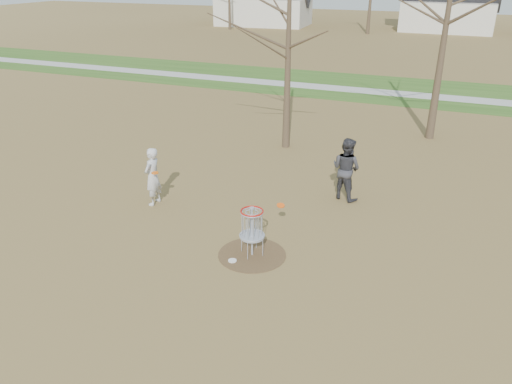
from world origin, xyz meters
TOP-DOWN VIEW (x-y plane):
  - ground at (0.00, 0.00)m, footprint 160.00×160.00m
  - green_band at (0.00, 21.00)m, footprint 160.00×8.00m
  - footpath at (0.00, 20.00)m, footprint 160.00×1.50m
  - dirt_circle at (0.00, 0.00)m, footprint 1.80×1.80m
  - player_standing at (-4.07, 1.69)m, footprint 0.46×0.69m
  - player_throwing at (1.43, 4.41)m, footprint 1.21×1.09m
  - disc_grounded at (-0.35, -0.49)m, footprint 0.22×0.22m
  - discs_in_play at (-1.65, 1.38)m, footprint 4.36×0.39m
  - disc_golf_basket at (0.00, 0.00)m, footprint 0.64×0.64m
  - houses_row at (4.32, 52.56)m, footprint 56.51×10.01m

SIDE VIEW (x-z plane):
  - ground at x=0.00m, z-range 0.00..0.00m
  - green_band at x=0.00m, z-range 0.00..0.01m
  - dirt_circle at x=0.00m, z-range 0.00..0.01m
  - footpath at x=0.00m, z-range 0.01..0.02m
  - disc_grounded at x=-0.35m, z-range 0.01..0.03m
  - disc_golf_basket at x=0.00m, z-range 0.24..1.59m
  - player_standing at x=-4.07m, z-range 0.00..1.87m
  - player_throwing at x=1.43m, z-range 0.00..2.05m
  - discs_in_play at x=-1.65m, z-range 0.89..1.20m
  - houses_row at x=4.32m, z-range -0.11..7.15m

